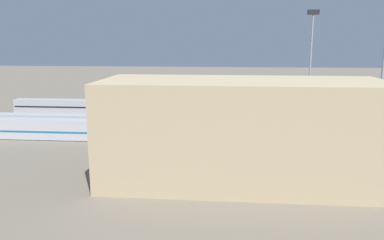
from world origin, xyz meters
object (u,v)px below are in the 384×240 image
(light_mast_0, at_px, (311,49))
(maintenance_shed, at_px, (241,132))
(signal_gantry, at_px, (177,94))
(train_on_track_4, at_px, (156,126))
(train_on_track_0, at_px, (197,109))
(train_on_track_5, at_px, (156,131))

(light_mast_0, height_order, maintenance_shed, light_mast_0)
(signal_gantry, bearing_deg, train_on_track_4, 66.37)
(train_on_track_0, xyz_separation_m, signal_gantry, (3.64, 12.50, 5.53))
(train_on_track_0, distance_m, light_mast_0, 31.74)
(train_on_track_0, height_order, maintenance_shed, maintenance_shed)
(train_on_track_0, bearing_deg, train_on_track_4, 70.90)
(train_on_track_0, bearing_deg, maintenance_shed, 101.78)
(train_on_track_0, distance_m, train_on_track_4, 21.16)
(light_mast_0, bearing_deg, maintenance_shed, 69.01)
(light_mast_0, bearing_deg, train_on_track_0, 7.11)
(train_on_track_0, xyz_separation_m, light_mast_0, (-27.87, -3.47, 14.80))
(light_mast_0, xyz_separation_m, signal_gantry, (31.51, 15.97, -9.27))
(train_on_track_4, bearing_deg, maintenance_shed, 123.26)
(train_on_track_4, relative_size, maintenance_shed, 1.92)
(train_on_track_5, relative_size, light_mast_0, 4.37)
(light_mast_0, relative_size, signal_gantry, 0.88)
(train_on_track_5, relative_size, maintenance_shed, 3.09)
(train_on_track_0, distance_m, train_on_track_5, 25.73)
(signal_gantry, relative_size, maintenance_shed, 0.81)
(maintenance_shed, bearing_deg, signal_gantry, -68.10)
(train_on_track_0, relative_size, train_on_track_5, 0.83)
(signal_gantry, distance_m, maintenance_shed, 34.83)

